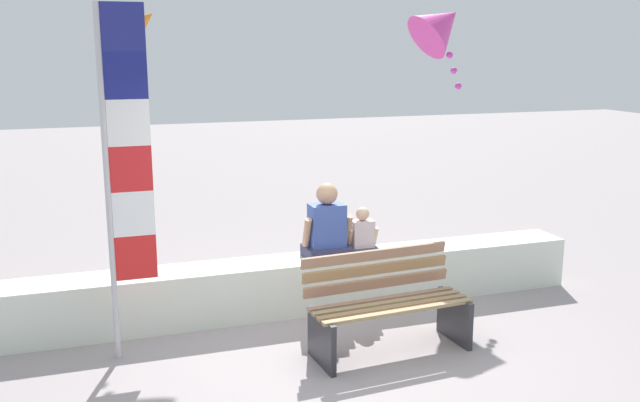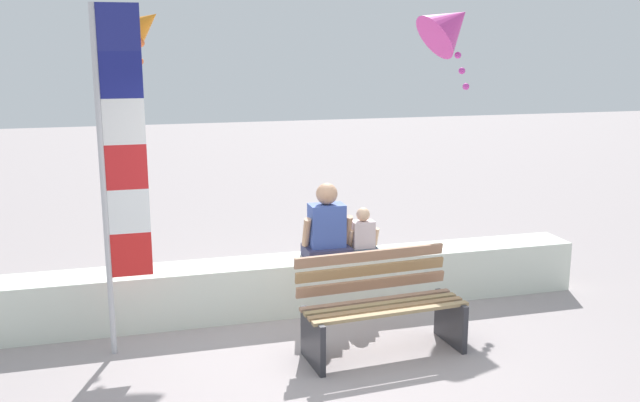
{
  "view_description": "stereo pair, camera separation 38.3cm",
  "coord_description": "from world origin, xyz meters",
  "px_view_note": "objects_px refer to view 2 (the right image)",
  "views": [
    {
      "loc": [
        -2.0,
        -5.57,
        2.71
      ],
      "look_at": [
        0.26,
        1.13,
        1.15
      ],
      "focal_mm": 39.48,
      "sensor_mm": 36.0,
      "label": 1
    },
    {
      "loc": [
        -1.64,
        -5.69,
        2.71
      ],
      "look_at": [
        0.26,
        1.13,
        1.15
      ],
      "focal_mm": 39.48,
      "sensor_mm": 36.0,
      "label": 2
    }
  ],
  "objects_px": {
    "person_adult": "(327,229)",
    "kite_magenta": "(450,25)",
    "kite_orange": "(142,26)",
    "park_bench": "(381,308)",
    "person_child": "(363,237)",
    "flag_banner": "(117,160)"
  },
  "relations": [
    {
      "from": "person_adult",
      "to": "kite_orange",
      "type": "xyz_separation_m",
      "value": [
        -1.73,
        0.86,
        2.05
      ]
    },
    {
      "from": "person_adult",
      "to": "kite_orange",
      "type": "bearing_deg",
      "value": 153.6
    },
    {
      "from": "person_adult",
      "to": "flag_banner",
      "type": "bearing_deg",
      "value": -164.28
    },
    {
      "from": "park_bench",
      "to": "person_child",
      "type": "bearing_deg",
      "value": 79.2
    },
    {
      "from": "park_bench",
      "to": "person_child",
      "type": "xyz_separation_m",
      "value": [
        0.22,
        1.16,
        0.34
      ]
    },
    {
      "from": "person_adult",
      "to": "kite_magenta",
      "type": "distance_m",
      "value": 3.11
    },
    {
      "from": "person_child",
      "to": "kite_magenta",
      "type": "bearing_deg",
      "value": 39.62
    },
    {
      "from": "person_adult",
      "to": "kite_orange",
      "type": "height_order",
      "value": "kite_orange"
    },
    {
      "from": "park_bench",
      "to": "kite_orange",
      "type": "relative_size",
      "value": 1.78
    },
    {
      "from": "person_child",
      "to": "person_adult",
      "type": "bearing_deg",
      "value": -179.95
    },
    {
      "from": "person_adult",
      "to": "park_bench",
      "type": "bearing_deg",
      "value": -81.32
    },
    {
      "from": "park_bench",
      "to": "flag_banner",
      "type": "distance_m",
      "value": 2.66
    },
    {
      "from": "kite_orange",
      "to": "person_adult",
      "type": "bearing_deg",
      "value": -26.4
    },
    {
      "from": "park_bench",
      "to": "flag_banner",
      "type": "xyz_separation_m",
      "value": [
        -2.21,
        0.58,
        1.35
      ]
    },
    {
      "from": "park_bench",
      "to": "flag_banner",
      "type": "bearing_deg",
      "value": 165.25
    },
    {
      "from": "person_child",
      "to": "kite_orange",
      "type": "bearing_deg",
      "value": 158.02
    },
    {
      "from": "person_child",
      "to": "flag_banner",
      "type": "distance_m",
      "value": 2.69
    },
    {
      "from": "person_adult",
      "to": "kite_orange",
      "type": "relative_size",
      "value": 0.94
    },
    {
      "from": "park_bench",
      "to": "kite_orange",
      "type": "height_order",
      "value": "kite_orange"
    },
    {
      "from": "flag_banner",
      "to": "kite_magenta",
      "type": "height_order",
      "value": "kite_magenta"
    },
    {
      "from": "kite_orange",
      "to": "kite_magenta",
      "type": "xyz_separation_m",
      "value": [
        3.64,
        0.4,
        0.05
      ]
    },
    {
      "from": "person_adult",
      "to": "person_child",
      "type": "xyz_separation_m",
      "value": [
        0.4,
        0.0,
        -0.11
      ]
    }
  ]
}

